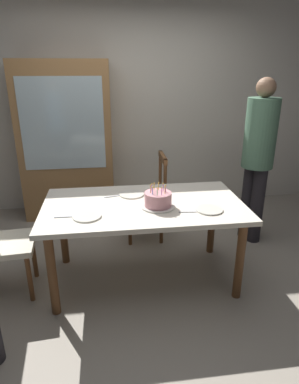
% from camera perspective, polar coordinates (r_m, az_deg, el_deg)
% --- Properties ---
extents(ground, '(6.40, 6.40, 0.00)m').
position_cam_1_polar(ground, '(3.12, -0.94, -14.58)').
color(ground, '#9E9384').
extents(back_wall, '(6.40, 0.10, 2.60)m').
position_cam_1_polar(back_wall, '(4.42, -3.96, 14.16)').
color(back_wall, silver).
rests_on(back_wall, ground).
extents(dining_table, '(1.68, 0.93, 0.74)m').
position_cam_1_polar(dining_table, '(2.79, -1.02, -3.62)').
color(dining_table, silver).
rests_on(dining_table, ground).
extents(birthday_cake, '(0.28, 0.28, 0.19)m').
position_cam_1_polar(birthday_cake, '(2.67, 1.49, -1.41)').
color(birthday_cake, silver).
rests_on(birthday_cake, dining_table).
extents(plate_near_celebrant, '(0.22, 0.22, 0.01)m').
position_cam_1_polar(plate_near_celebrant, '(2.56, -10.82, -4.16)').
color(plate_near_celebrant, silver).
rests_on(plate_near_celebrant, dining_table).
extents(plate_far_side, '(0.22, 0.22, 0.01)m').
position_cam_1_polar(plate_far_side, '(2.94, -3.12, -0.40)').
color(plate_far_side, silver).
rests_on(plate_far_side, dining_table).
extents(plate_near_guest, '(0.22, 0.22, 0.01)m').
position_cam_1_polar(plate_near_guest, '(2.67, 10.30, -3.01)').
color(plate_near_guest, silver).
rests_on(plate_near_guest, dining_table).
extents(fork_near_celebrant, '(0.18, 0.02, 0.01)m').
position_cam_1_polar(fork_near_celebrant, '(2.59, -14.34, -4.19)').
color(fork_near_celebrant, silver).
rests_on(fork_near_celebrant, dining_table).
extents(fork_far_side, '(0.18, 0.06, 0.01)m').
position_cam_1_polar(fork_far_side, '(2.92, -6.22, -0.72)').
color(fork_far_side, silver).
rests_on(fork_far_side, dining_table).
extents(fork_near_guest, '(0.18, 0.03, 0.01)m').
position_cam_1_polar(fork_near_guest, '(2.61, 7.05, -3.43)').
color(fork_near_guest, silver).
rests_on(fork_near_guest, dining_table).
extents(chair_spindle_back, '(0.45, 0.45, 0.95)m').
position_cam_1_polar(chair_spindle_back, '(3.60, -0.44, -1.19)').
color(chair_spindle_back, beige).
rests_on(chair_spindle_back, ground).
extents(person_guest, '(0.32, 0.32, 1.73)m').
position_cam_1_polar(person_guest, '(3.58, 18.37, 6.50)').
color(person_guest, '#262328').
rests_on(person_guest, ground).
extents(china_cabinet, '(1.10, 0.45, 1.90)m').
position_cam_1_polar(china_cabinet, '(4.20, -14.21, 8.44)').
color(china_cabinet, '#9E7042').
rests_on(china_cabinet, ground).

